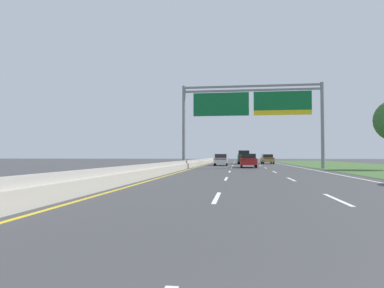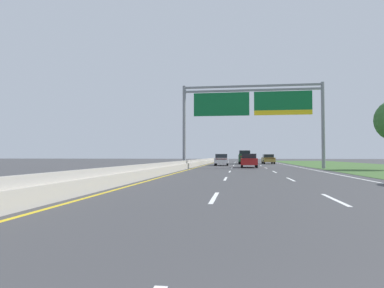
# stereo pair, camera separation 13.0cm
# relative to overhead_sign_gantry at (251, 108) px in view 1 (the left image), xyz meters

# --- Properties ---
(ground_plane) EXTENTS (220.00, 220.00, 0.00)m
(ground_plane) POSITION_rel_overhead_sign_gantry_xyz_m (-0.30, -1.33, -6.49)
(ground_plane) COLOR #3D3D3F
(lane_striping) EXTENTS (11.96, 106.00, 0.01)m
(lane_striping) POSITION_rel_overhead_sign_gantry_xyz_m (-0.30, -1.78, -6.49)
(lane_striping) COLOR white
(lane_striping) RESTS_ON ground
(median_barrier_concrete) EXTENTS (0.60, 110.00, 0.85)m
(median_barrier_concrete) POSITION_rel_overhead_sign_gantry_xyz_m (-6.90, -1.33, -6.14)
(median_barrier_concrete) COLOR #A8A399
(median_barrier_concrete) RESTS_ON ground
(overhead_sign_gantry) EXTENTS (15.06, 0.42, 9.08)m
(overhead_sign_gantry) POSITION_rel_overhead_sign_gantry_xyz_m (0.00, 0.00, 0.00)
(overhead_sign_gantry) COLOR gray
(overhead_sign_gantry) RESTS_ON ground
(pickup_truck_darkgreen) EXTENTS (2.13, 5.45, 2.20)m
(pickup_truck_darkgreen) POSITION_rel_overhead_sign_gantry_xyz_m (-0.46, 18.93, -5.42)
(pickup_truck_darkgreen) COLOR #193D23
(pickup_truck_darkgreen) RESTS_ON ground
(car_gold_right_lane_sedan) EXTENTS (1.94, 4.45, 1.57)m
(car_gold_right_lane_sedan) POSITION_rel_overhead_sign_gantry_xyz_m (3.35, 20.14, -5.67)
(car_gold_right_lane_sedan) COLOR #A38438
(car_gold_right_lane_sedan) RESTS_ON ground
(car_white_left_lane_sedan) EXTENTS (1.91, 4.44, 1.57)m
(car_white_left_lane_sedan) POSITION_rel_overhead_sign_gantry_xyz_m (-3.76, 9.95, -5.67)
(car_white_left_lane_sedan) COLOR silver
(car_white_left_lane_sedan) RESTS_ON ground
(car_red_centre_lane_sedan) EXTENTS (1.89, 4.43, 1.57)m
(car_red_centre_lane_sedan) POSITION_rel_overhead_sign_gantry_xyz_m (-0.24, 2.45, -5.67)
(car_red_centre_lane_sedan) COLOR maroon
(car_red_centre_lane_sedan) RESTS_ON ground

